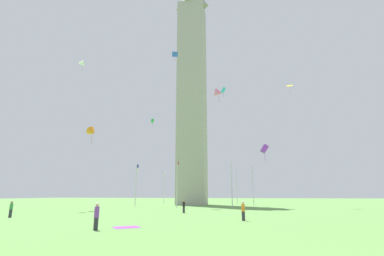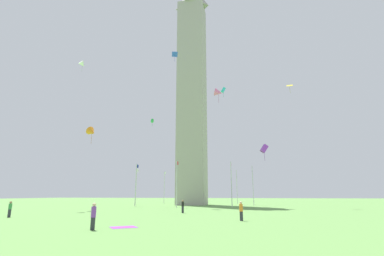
{
  "view_description": "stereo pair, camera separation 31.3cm",
  "coord_description": "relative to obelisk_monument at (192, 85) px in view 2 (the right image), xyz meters",
  "views": [
    {
      "loc": [
        -64.18,
        -13.19,
        2.28
      ],
      "look_at": [
        0.0,
        0.0,
        17.85
      ],
      "focal_mm": 26.27,
      "sensor_mm": 36.0,
      "label": 1
    },
    {
      "loc": [
        -64.11,
        -13.49,
        2.28
      ],
      "look_at": [
        0.0,
        0.0,
        17.85
      ],
      "focal_mm": 26.27,
      "sensor_mm": 36.0,
      "label": 2
    }
  ],
  "objects": [
    {
      "name": "ground_plane",
      "position": [
        0.0,
        0.0,
        -28.94
      ],
      "size": [
        260.0,
        260.0,
        0.0
      ],
      "primitive_type": "plane",
      "color": "#609347"
    },
    {
      "name": "obelisk_monument",
      "position": [
        0.0,
        0.0,
        0.0
      ],
      "size": [
        6.37,
        6.37,
        57.88
      ],
      "color": "#A8A399",
      "rests_on": "ground"
    },
    {
      "name": "flagpole_n",
      "position": [
        13.72,
        0.0,
        -24.31
      ],
      "size": [
        1.12,
        0.14,
        8.48
      ],
      "color": "silver",
      "rests_on": "ground"
    },
    {
      "name": "flagpole_ne",
      "position": [
        9.72,
        9.66,
        -24.31
      ],
      "size": [
        1.12,
        0.14,
        8.48
      ],
      "color": "silver",
      "rests_on": "ground"
    },
    {
      "name": "flagpole_e",
      "position": [
        0.06,
        13.66,
        -24.31
      ],
      "size": [
        1.12,
        0.14,
        8.48
      ],
      "color": "silver",
      "rests_on": "ground"
    },
    {
      "name": "flagpole_se",
      "position": [
        -9.6,
        9.66,
        -24.31
      ],
      "size": [
        1.12,
        0.14,
        8.48
      ],
      "color": "silver",
      "rests_on": "ground"
    },
    {
      "name": "flagpole_s",
      "position": [
        -13.6,
        0.0,
        -24.31
      ],
      "size": [
        1.12,
        0.14,
        8.48
      ],
      "color": "silver",
      "rests_on": "ground"
    },
    {
      "name": "flagpole_sw",
      "position": [
        -9.6,
        -9.66,
        -24.31
      ],
      "size": [
        1.12,
        0.14,
        8.48
      ],
      "color": "silver",
      "rests_on": "ground"
    },
    {
      "name": "flagpole_w",
      "position": [
        0.06,
        -13.66,
        -24.31
      ],
      "size": [
        1.12,
        0.14,
        8.48
      ],
      "color": "silver",
      "rests_on": "ground"
    },
    {
      "name": "flagpole_nw",
      "position": [
        9.72,
        -9.66,
        -24.31
      ],
      "size": [
        1.12,
        0.14,
        8.48
      ],
      "color": "silver",
      "rests_on": "ground"
    },
    {
      "name": "person_purple_shirt",
      "position": [
        -46.36,
        -3.04,
        -28.08
      ],
      "size": [
        0.32,
        0.32,
        1.74
      ],
      "rotation": [
        0.0,
        0.0,
        0.29
      ],
      "color": "#2D2D38",
      "rests_on": "ground"
    },
    {
      "name": "person_orange_shirt",
      "position": [
        -37.52,
        -12.41,
        -28.1
      ],
      "size": [
        0.32,
        0.32,
        1.69
      ],
      "rotation": [
        0.0,
        0.0,
        0.25
      ],
      "color": "#2D2D38",
      "rests_on": "ground"
    },
    {
      "name": "person_black_shirt",
      "position": [
        -27.97,
        -4.67,
        -28.14
      ],
      "size": [
        0.32,
        0.32,
        1.61
      ],
      "rotation": [
        0.0,
        0.0,
        0.28
      ],
      "color": "#2D2D38",
      "rests_on": "ground"
    },
    {
      "name": "person_green_shirt",
      "position": [
        -38.44,
        11.2,
        -28.14
      ],
      "size": [
        0.32,
        0.32,
        1.62
      ],
      "rotation": [
        0.0,
        0.0,
        -0.8
      ],
      "color": "#2D2D38",
      "rests_on": "ground"
    },
    {
      "name": "kite_white_delta",
      "position": [
        -21.68,
        16.11,
        -3.25
      ],
      "size": [
        1.74,
        1.54,
        2.23
      ],
      "color": "white"
    },
    {
      "name": "kite_yellow_diamond",
      "position": [
        -7.24,
        -21.98,
        -4.96
      ],
      "size": [
        1.2,
        1.34,
        2.01
      ],
      "color": "yellow"
    },
    {
      "name": "kite_orange_delta",
      "position": [
        -23.57,
        11.82,
        -16.68
      ],
      "size": [
        1.95,
        2.19,
        2.92
      ],
      "color": "orange"
    },
    {
      "name": "kite_blue_diamond",
      "position": [
        -9.15,
        2.0,
        3.71
      ],
      "size": [
        1.39,
        1.52,
        2.12
      ],
      "color": "blue"
    },
    {
      "name": "kite_cyan_box",
      "position": [
        -1.41,
        -7.87,
        -2.55
      ],
      "size": [
        1.01,
        1.3,
        2.5
      ],
      "color": "#33C6D1"
    },
    {
      "name": "kite_purple_box",
      "position": [
        -12.51,
        -15.91,
        -18.6
      ],
      "size": [
        1.2,
        1.63,
        3.02
      ],
      "color": "purple"
    },
    {
      "name": "kite_pink_delta",
      "position": [
        -12.15,
        -7.86,
        -7.13
      ],
      "size": [
        1.55,
        1.77,
        3.05
      ],
      "color": "pink"
    },
    {
      "name": "kite_green_box",
      "position": [
        -9.23,
        6.73,
        -11.34
      ],
      "size": [
        0.67,
        0.49,
        1.61
      ],
      "color": "green"
    },
    {
      "name": "picnic_blanket_near_first_person",
      "position": [
        -44.36,
        -4.31,
        -28.94
      ],
      "size": [
        2.22,
        2.28,
        0.01
      ],
      "primitive_type": "cube",
      "rotation": [
        0.0,
        0.0,
        2.25
      ],
      "color": "purple",
      "rests_on": "ground"
    }
  ]
}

